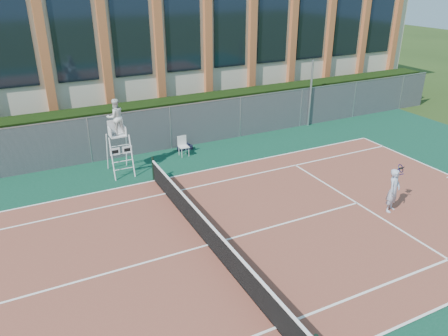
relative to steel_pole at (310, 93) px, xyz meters
name	(u,v)px	position (x,y,z in m)	size (l,w,h in m)	color
ground	(208,246)	(-10.53, -8.70, -1.92)	(120.00, 120.00, 0.00)	#233814
apron	(196,231)	(-10.53, -7.70, -1.92)	(36.00, 20.00, 0.01)	#0D3B28
tennis_court	(208,245)	(-10.53, -8.70, -1.90)	(23.77, 10.97, 0.02)	brown
tennis_net	(208,232)	(-10.53, -8.70, -1.39)	(0.10, 11.30, 1.10)	black
fence	(132,134)	(-10.53, 0.10, -0.82)	(40.00, 0.06, 2.20)	#595E60
hedge	(125,127)	(-10.53, 1.30, -0.82)	(40.00, 1.40, 2.20)	black
building	(87,45)	(-10.53, 9.25, 2.22)	(45.00, 10.60, 8.22)	beige
steel_pole	(310,93)	(0.00, 0.00, 0.00)	(0.12, 0.12, 3.84)	#9EA0A5
umpire_chair	(116,119)	(-11.59, -1.65, 0.59)	(0.96, 1.48, 3.44)	white
plastic_chair	(183,144)	(-8.33, -1.02, -1.33)	(0.46, 0.46, 0.98)	silver
sports_bag_near	(184,147)	(-8.04, -0.36, -1.77)	(0.65, 0.26, 0.28)	black
sports_bag_far	(187,147)	(-7.85, -0.39, -1.81)	(0.53, 0.23, 0.21)	black
tennis_player	(393,190)	(-3.41, -9.70, -1.04)	(1.00, 0.74, 1.71)	#A9B4CB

